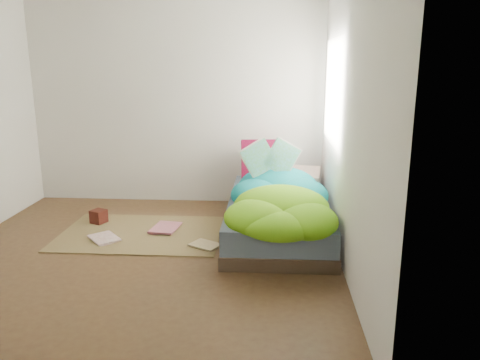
% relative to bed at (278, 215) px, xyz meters
% --- Properties ---
extents(ground, '(3.50, 3.50, 0.00)m').
position_rel_bed_xyz_m(ground, '(-1.22, -0.72, -0.17)').
color(ground, '#462C1B').
rests_on(ground, ground).
extents(room_walls, '(3.54, 3.54, 2.62)m').
position_rel_bed_xyz_m(room_walls, '(-1.21, -0.71, 1.46)').
color(room_walls, silver).
rests_on(room_walls, ground).
extents(bed, '(1.00, 2.00, 0.34)m').
position_rel_bed_xyz_m(bed, '(0.00, 0.00, 0.00)').
color(bed, '#3D2D21').
rests_on(bed, ground).
extents(duvet, '(0.96, 1.84, 0.34)m').
position_rel_bed_xyz_m(duvet, '(0.00, -0.22, 0.34)').
color(duvet, '#08737D').
rests_on(duvet, bed).
extents(rug, '(1.60, 1.10, 0.01)m').
position_rel_bed_xyz_m(rug, '(-1.37, -0.17, -0.16)').
color(rug, brown).
rests_on(rug, ground).
extents(pillow_floral, '(0.63, 0.44, 0.13)m').
position_rel_bed_xyz_m(pillow_floral, '(0.19, 0.73, 0.24)').
color(pillow_floral, beige).
rests_on(pillow_floral, bed).
extents(pillow_magenta, '(0.50, 0.20, 0.48)m').
position_rel_bed_xyz_m(pillow_magenta, '(-0.17, 0.69, 0.41)').
color(pillow_magenta, '#45041D').
rests_on(pillow_magenta, bed).
extents(open_book, '(0.52, 0.24, 0.31)m').
position_rel_bed_xyz_m(open_book, '(-0.08, 0.14, 0.67)').
color(open_book, green).
rests_on(open_book, duvet).
extents(wooden_box, '(0.18, 0.18, 0.14)m').
position_rel_bed_xyz_m(wooden_box, '(-1.91, 0.10, -0.09)').
color(wooden_box, '#35120C').
rests_on(wooden_box, rug).
extents(floor_book_a, '(0.38, 0.39, 0.02)m').
position_rel_bed_xyz_m(floor_book_a, '(-1.77, -0.46, -0.14)').
color(floor_book_a, white).
rests_on(floor_book_a, rug).
extents(floor_book_b, '(0.30, 0.38, 0.03)m').
position_rel_bed_xyz_m(floor_book_b, '(-1.28, -0.05, -0.14)').
color(floor_book_b, '#BC6C7A').
rests_on(floor_book_b, rug).
extents(floor_book_c, '(0.33, 0.30, 0.02)m').
position_rel_bed_xyz_m(floor_book_c, '(-0.73, -0.57, -0.15)').
color(floor_book_c, tan).
rests_on(floor_book_c, rug).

